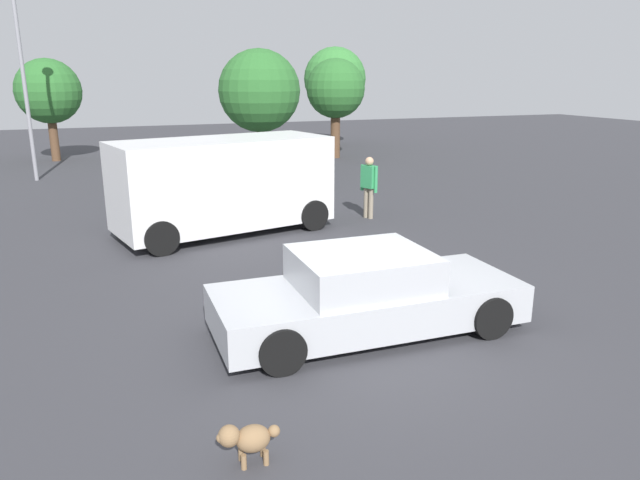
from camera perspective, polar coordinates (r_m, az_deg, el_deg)
ground_plane at (r=8.85m, az=3.90°, el=-9.36°), size 80.00×80.00×0.00m
sedan_foreground at (r=8.86m, az=4.48°, el=-5.30°), size 4.61×1.96×1.25m
dog at (r=6.17m, az=-7.04°, el=-18.47°), size 0.63×0.29×0.46m
van_white at (r=14.44m, az=-9.30°, el=5.45°), size 5.41×3.18×2.28m
pedestrian at (r=15.85m, az=4.75°, el=5.59°), size 0.38×0.53×1.65m
light_post_near at (r=23.92m, az=-27.10°, el=16.84°), size 0.44×0.44×7.39m
tree_back_left at (r=29.18m, az=-24.76°, el=12.88°), size 2.80×2.80×4.46m
tree_back_center at (r=32.58m, az=1.44°, el=15.26°), size 3.30×3.30×5.19m
tree_back_right at (r=27.70m, az=1.52°, el=14.34°), size 2.67×2.67×4.49m
tree_far_right at (r=22.55m, az=-5.87°, el=14.11°), size 3.02×3.02×4.69m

